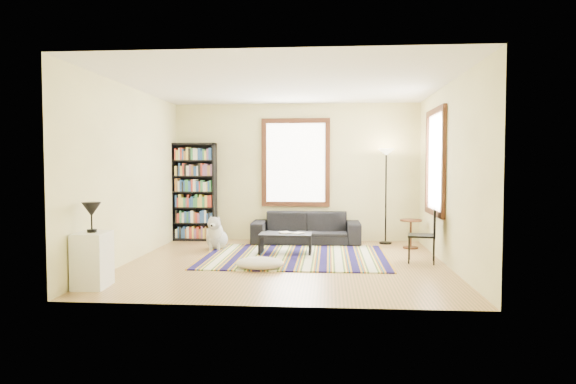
# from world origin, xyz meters

# --- Properties ---
(floor) EXTENTS (5.00, 5.00, 0.10)m
(floor) POSITION_xyz_m (0.00, 0.00, -0.05)
(floor) COLOR tan
(floor) RESTS_ON ground
(ceiling) EXTENTS (5.00, 5.00, 0.10)m
(ceiling) POSITION_xyz_m (0.00, 0.00, 2.85)
(ceiling) COLOR white
(ceiling) RESTS_ON floor
(wall_back) EXTENTS (5.00, 0.10, 2.80)m
(wall_back) POSITION_xyz_m (0.00, 2.55, 1.40)
(wall_back) COLOR #FBF5A9
(wall_back) RESTS_ON floor
(wall_front) EXTENTS (5.00, 0.10, 2.80)m
(wall_front) POSITION_xyz_m (0.00, -2.55, 1.40)
(wall_front) COLOR #FBF5A9
(wall_front) RESTS_ON floor
(wall_left) EXTENTS (0.10, 5.00, 2.80)m
(wall_left) POSITION_xyz_m (-2.55, 0.00, 1.40)
(wall_left) COLOR #FBF5A9
(wall_left) RESTS_ON floor
(wall_right) EXTENTS (0.10, 5.00, 2.80)m
(wall_right) POSITION_xyz_m (2.55, 0.00, 1.40)
(wall_right) COLOR #FBF5A9
(wall_right) RESTS_ON floor
(window_back) EXTENTS (1.20, 0.06, 1.60)m
(window_back) POSITION_xyz_m (0.00, 2.47, 1.60)
(window_back) COLOR white
(window_back) RESTS_ON wall_back
(window_right) EXTENTS (0.06, 1.20, 1.60)m
(window_right) POSITION_xyz_m (2.47, 0.80, 1.60)
(window_right) COLOR white
(window_right) RESTS_ON wall_right
(rug) EXTENTS (3.07, 2.46, 0.02)m
(rug) POSITION_xyz_m (0.11, 0.53, 0.01)
(rug) COLOR #120D42
(rug) RESTS_ON floor
(sofa) EXTENTS (0.86, 2.13, 0.62)m
(sofa) POSITION_xyz_m (0.23, 2.05, 0.31)
(sofa) COLOR black
(sofa) RESTS_ON floor
(bookshelf) EXTENTS (0.90, 0.30, 2.00)m
(bookshelf) POSITION_xyz_m (-2.08, 2.32, 1.00)
(bookshelf) COLOR black
(bookshelf) RESTS_ON floor
(coffee_table) EXTENTS (1.00, 0.73, 0.36)m
(coffee_table) POSITION_xyz_m (-0.07, 0.83, 0.18)
(coffee_table) COLOR black
(coffee_table) RESTS_ON floor
(book_a) EXTENTS (0.29, 0.26, 0.02)m
(book_a) POSITION_xyz_m (-0.17, 0.83, 0.37)
(book_a) COLOR beige
(book_a) RESTS_ON coffee_table
(book_b) EXTENTS (0.25, 0.26, 0.02)m
(book_b) POSITION_xyz_m (0.08, 0.88, 0.37)
(book_b) COLOR beige
(book_b) RESTS_ON coffee_table
(floor_cushion) EXTENTS (0.75, 0.58, 0.18)m
(floor_cushion) POSITION_xyz_m (-0.34, -0.51, 0.09)
(floor_cushion) COLOR beige
(floor_cushion) RESTS_ON floor
(floor_lamp) EXTENTS (0.31, 0.31, 1.86)m
(floor_lamp) POSITION_xyz_m (1.80, 2.15, 0.93)
(floor_lamp) COLOR black
(floor_lamp) RESTS_ON floor
(side_table) EXTENTS (0.52, 0.52, 0.54)m
(side_table) POSITION_xyz_m (2.20, 1.61, 0.27)
(side_table) COLOR #432110
(side_table) RESTS_ON floor
(folding_chair) EXTENTS (0.48, 0.47, 0.86)m
(folding_chair) POSITION_xyz_m (2.15, 0.22, 0.43)
(folding_chair) COLOR black
(folding_chair) RESTS_ON floor
(white_cabinet) EXTENTS (0.41, 0.52, 0.70)m
(white_cabinet) POSITION_xyz_m (-2.30, -1.80, 0.35)
(white_cabinet) COLOR white
(white_cabinet) RESTS_ON floor
(table_lamp) EXTENTS (0.29, 0.29, 0.38)m
(table_lamp) POSITION_xyz_m (-2.30, -1.80, 0.89)
(table_lamp) COLOR black
(table_lamp) RESTS_ON white_cabinet
(dog) EXTENTS (0.46, 0.63, 0.61)m
(dog) POSITION_xyz_m (-1.37, 1.24, 0.31)
(dog) COLOR silver
(dog) RESTS_ON floor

